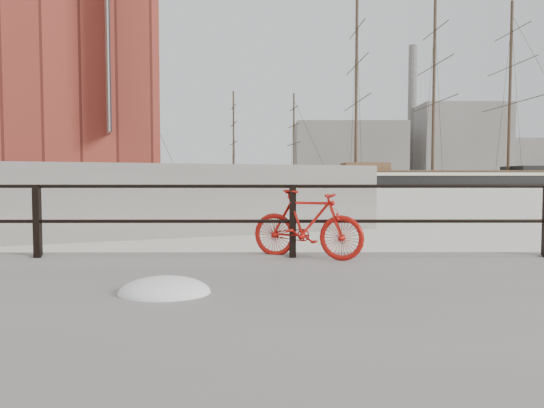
% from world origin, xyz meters
% --- Properties ---
extents(ground, '(400.00, 400.00, 0.00)m').
position_xyz_m(ground, '(0.00, 0.00, 0.00)').
color(ground, white).
rests_on(ground, ground).
extents(far_quay, '(78.44, 148.07, 1.80)m').
position_xyz_m(far_quay, '(-40.00, 72.00, 0.90)').
color(far_quay, gray).
rests_on(far_quay, ground).
extents(bicycle, '(1.52, 0.82, 0.94)m').
position_xyz_m(bicycle, '(-3.31, -0.25, 0.82)').
color(bicycle, '#B2120B').
rests_on(bicycle, promenade).
extents(barque_black, '(68.37, 25.34, 37.60)m').
position_xyz_m(barque_black, '(28.25, 88.61, 0.00)').
color(barque_black, black).
rests_on(barque_black, ground).
extents(schooner_mid, '(26.87, 15.21, 18.54)m').
position_xyz_m(schooner_mid, '(-4.90, 84.84, 0.00)').
color(schooner_mid, beige).
rests_on(schooner_mid, ground).
extents(schooner_left, '(23.52, 13.77, 17.01)m').
position_xyz_m(schooner_left, '(-29.96, 76.49, 0.00)').
color(schooner_left, silver).
rests_on(schooner_left, ground).
extents(workboat_near, '(13.23, 10.59, 7.00)m').
position_xyz_m(workboat_near, '(-23.22, 33.89, 0.00)').
color(workboat_near, black).
rests_on(workboat_near, ground).
extents(workboat_far, '(10.23, 4.64, 7.00)m').
position_xyz_m(workboat_far, '(-27.57, 40.79, 0.00)').
color(workboat_far, black).
rests_on(workboat_far, ground).
extents(apartment_mustard, '(26.02, 22.15, 22.20)m').
position_xyz_m(apartment_mustard, '(-29.49, 40.65, 12.90)').
color(apartment_mustard, gold).
rests_on(apartment_mustard, far_quay).
extents(apartment_cream, '(24.16, 21.40, 21.20)m').
position_xyz_m(apartment_cream, '(-38.11, 61.98, 12.40)').
color(apartment_cream, beige).
rests_on(apartment_cream, far_quay).
extents(apartment_grey, '(26.02, 22.15, 23.20)m').
position_xyz_m(apartment_grey, '(-46.35, 82.38, 13.40)').
color(apartment_grey, '#989893').
rests_on(apartment_grey, far_quay).
extents(apartment_brick, '(27.87, 22.90, 21.20)m').
position_xyz_m(apartment_brick, '(-54.97, 103.70, 12.40)').
color(apartment_brick, brown).
rests_on(apartment_brick, far_quay).
extents(industrial_west, '(32.00, 18.00, 18.00)m').
position_xyz_m(industrial_west, '(20.00, 140.00, 9.00)').
color(industrial_west, gray).
rests_on(industrial_west, ground).
extents(industrial_mid, '(26.00, 20.00, 24.00)m').
position_xyz_m(industrial_mid, '(55.00, 145.00, 12.00)').
color(industrial_mid, gray).
rests_on(industrial_mid, ground).
extents(industrial_east, '(20.00, 16.00, 14.00)m').
position_xyz_m(industrial_east, '(78.00, 150.00, 7.00)').
color(industrial_east, gray).
rests_on(industrial_east, ground).
extents(smokestack, '(2.80, 2.80, 44.00)m').
position_xyz_m(smokestack, '(42.00, 150.00, 22.00)').
color(smokestack, gray).
rests_on(smokestack, ground).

